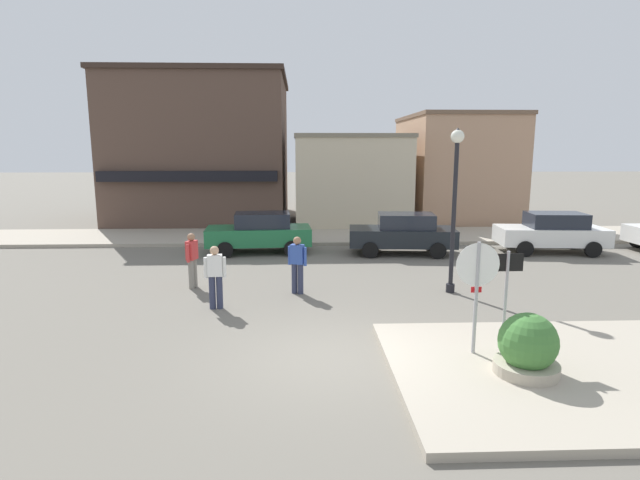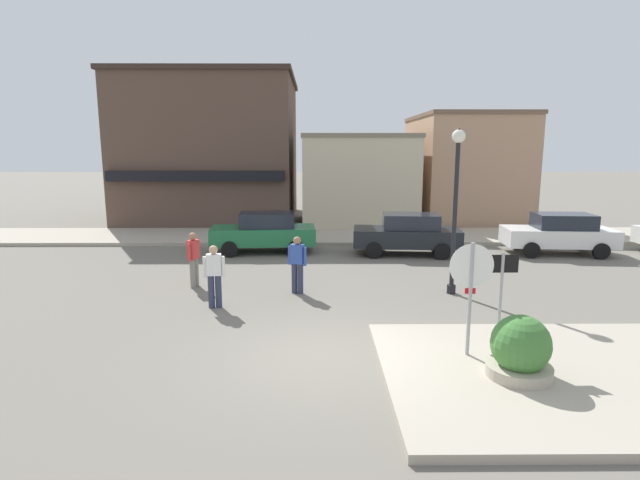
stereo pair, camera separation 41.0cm
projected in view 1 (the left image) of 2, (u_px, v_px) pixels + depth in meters
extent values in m
plane|color=#6B665B|center=(332.00, 358.00, 9.63)|extent=(160.00, 160.00, 0.00)
cube|color=#A89E8C|center=(571.00, 372.00, 8.85)|extent=(6.40, 4.80, 0.15)
cube|color=#A89E8C|center=(314.00, 236.00, 22.69)|extent=(80.00, 4.00, 0.15)
cylinder|color=#9E9EA3|center=(476.00, 302.00, 9.33)|extent=(0.07, 0.07, 2.30)
cylinder|color=red|center=(478.00, 265.00, 9.22)|extent=(0.76, 0.02, 0.76)
cylinder|color=white|center=(478.00, 265.00, 9.21)|extent=(0.82, 0.02, 0.82)
cube|color=red|center=(476.00, 290.00, 9.30)|extent=(0.20, 0.01, 0.11)
cylinder|color=#9E9EA3|center=(505.00, 305.00, 9.49)|extent=(0.06, 0.06, 2.10)
cube|color=black|center=(508.00, 262.00, 9.35)|extent=(0.60, 0.02, 0.34)
cube|color=white|center=(508.00, 262.00, 9.36)|extent=(0.54, 0.01, 0.29)
cube|color=black|center=(507.00, 262.00, 9.36)|extent=(0.34, 0.01, 0.08)
cylinder|color=#ADA38E|center=(526.00, 372.00, 8.63)|extent=(1.10, 1.10, 0.35)
sphere|color=#427A38|center=(528.00, 342.00, 8.53)|extent=(1.00, 1.00, 1.00)
cylinder|color=black|center=(454.00, 218.00, 13.69)|extent=(0.12, 0.12, 4.20)
cylinder|color=black|center=(450.00, 288.00, 14.05)|extent=(0.24, 0.24, 0.24)
sphere|color=white|center=(458.00, 136.00, 13.30)|extent=(0.36, 0.36, 0.36)
cone|color=black|center=(458.00, 131.00, 13.27)|extent=(0.32, 0.32, 0.18)
cube|color=#1E6B3D|center=(259.00, 236.00, 19.35)|extent=(4.11, 1.98, 0.66)
cube|color=#1E232D|center=(262.00, 220.00, 19.26)|extent=(2.17, 1.54, 0.56)
cylinder|color=black|center=(225.00, 250.00, 18.45)|extent=(0.61, 0.22, 0.60)
cylinder|color=black|center=(228.00, 242.00, 20.12)|extent=(0.61, 0.22, 0.60)
cylinder|color=black|center=(292.00, 248.00, 18.72)|extent=(0.61, 0.22, 0.60)
cylinder|color=black|center=(290.00, 240.00, 20.38)|extent=(0.61, 0.22, 0.60)
cube|color=black|center=(402.00, 237.00, 19.12)|extent=(4.14, 2.07, 0.66)
cube|color=#1E232D|center=(406.00, 221.00, 19.01)|extent=(2.20, 1.58, 0.56)
cylinder|color=black|center=(370.00, 250.00, 18.42)|extent=(0.61, 0.24, 0.60)
cylinder|color=black|center=(368.00, 242.00, 20.09)|extent=(0.61, 0.24, 0.60)
cylinder|color=black|center=(438.00, 251.00, 18.29)|extent=(0.61, 0.24, 0.60)
cylinder|color=black|center=(430.00, 242.00, 19.96)|extent=(0.61, 0.24, 0.60)
cube|color=white|center=(551.00, 236.00, 19.35)|extent=(4.14, 2.05, 0.66)
cube|color=#1E232D|center=(556.00, 220.00, 19.24)|extent=(2.20, 1.57, 0.56)
cylinder|color=black|center=(525.00, 249.00, 18.65)|extent=(0.61, 0.23, 0.60)
cylinder|color=black|center=(510.00, 241.00, 20.32)|extent=(0.61, 0.23, 0.60)
cylinder|color=black|center=(593.00, 250.00, 18.52)|extent=(0.61, 0.23, 0.60)
cylinder|color=black|center=(573.00, 241.00, 20.19)|extent=(0.61, 0.23, 0.60)
cylinder|color=black|center=(637.00, 240.00, 20.41)|extent=(0.60, 0.18, 0.60)
cylinder|color=#2D334C|center=(212.00, 292.00, 12.54)|extent=(0.16, 0.16, 0.85)
cylinder|color=#2D334C|center=(220.00, 292.00, 12.56)|extent=(0.16, 0.16, 0.85)
cube|color=white|center=(215.00, 265.00, 12.42)|extent=(0.38, 0.25, 0.54)
sphere|color=tan|center=(214.00, 250.00, 12.36)|extent=(0.22, 0.22, 0.22)
cylinder|color=white|center=(206.00, 268.00, 12.41)|extent=(0.10, 0.10, 0.52)
cylinder|color=white|center=(224.00, 267.00, 12.46)|extent=(0.10, 0.10, 0.52)
cylinder|color=gray|center=(191.00, 274.00, 14.35)|extent=(0.16, 0.16, 0.85)
cylinder|color=gray|center=(194.00, 273.00, 14.52)|extent=(0.16, 0.16, 0.85)
cube|color=#D13838|center=(192.00, 250.00, 14.31)|extent=(0.31, 0.41, 0.54)
sphere|color=#9E7051|center=(191.00, 237.00, 14.24)|extent=(0.22, 0.22, 0.22)
cylinder|color=#D13838|center=(188.00, 253.00, 14.10)|extent=(0.11, 0.11, 0.52)
cylinder|color=#D13838|center=(196.00, 250.00, 14.54)|extent=(0.11, 0.11, 0.52)
cylinder|color=#2D334C|center=(294.00, 278.00, 13.90)|extent=(0.16, 0.16, 0.85)
cylinder|color=#2D334C|center=(300.00, 279.00, 13.84)|extent=(0.16, 0.16, 0.85)
cube|color=#3351A8|center=(297.00, 254.00, 13.75)|extent=(0.42, 0.34, 0.54)
sphere|color=#9E7051|center=(297.00, 241.00, 13.68)|extent=(0.22, 0.22, 0.22)
cylinder|color=#3351A8|center=(290.00, 255.00, 13.83)|extent=(0.12, 0.12, 0.52)
cylinder|color=#3351A8|center=(305.00, 257.00, 13.68)|extent=(0.12, 0.12, 0.52)
cube|color=brown|center=(205.00, 152.00, 28.13)|extent=(9.00, 8.88, 7.65)
cube|color=black|center=(188.00, 176.00, 23.82)|extent=(8.55, 0.40, 0.50)
cube|color=#352721|center=(202.00, 79.00, 27.42)|extent=(9.27, 9.14, 0.24)
cube|color=beige|center=(350.00, 182.00, 26.75)|extent=(5.77, 5.81, 4.53)
cube|color=gray|center=(350.00, 137.00, 26.32)|extent=(5.88, 5.92, 0.20)
cube|color=tan|center=(454.00, 169.00, 28.63)|extent=(5.43, 7.80, 5.66)
cube|color=brown|center=(457.00, 117.00, 28.11)|extent=(5.54, 7.95, 0.20)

